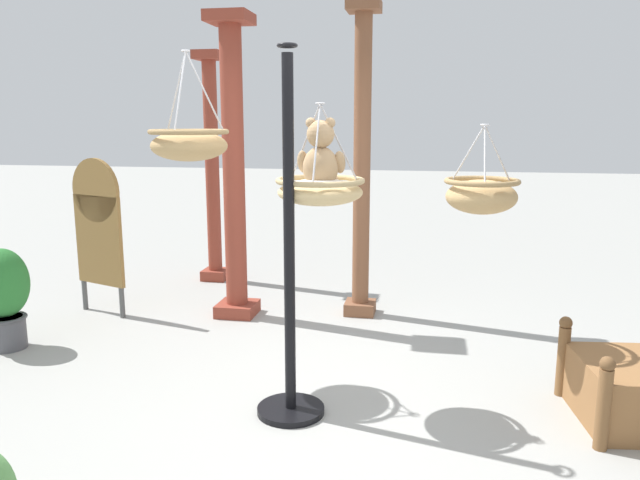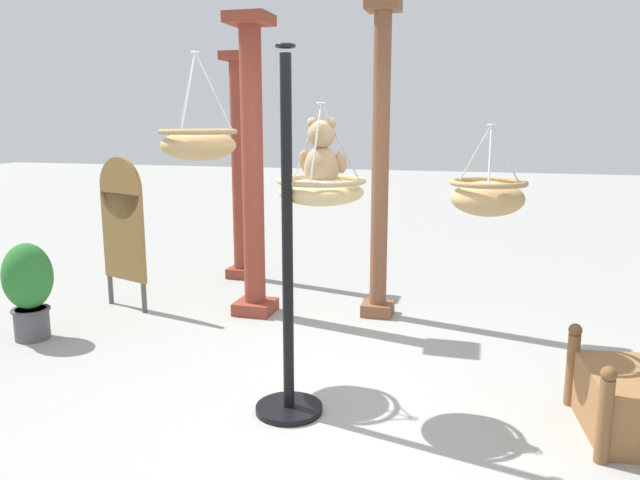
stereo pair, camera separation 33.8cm
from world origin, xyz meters
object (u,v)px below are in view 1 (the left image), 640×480
at_px(potted_plant_bushy_green, 4,294).
at_px(hanging_basket_with_teddy, 320,190).
at_px(greenhouse_pillar_far_back, 362,169).
at_px(teddy_bear, 321,159).
at_px(display_pole_central, 290,309).
at_px(greenhouse_pillar_right, 234,175).
at_px(greenhouse_pillar_left, 212,173).
at_px(hanging_basket_right_low, 481,194).
at_px(display_sign_board, 98,223).
at_px(hanging_basket_left_high, 189,144).

bearing_deg(potted_plant_bushy_green, hanging_basket_with_teddy, -9.49).
bearing_deg(potted_plant_bushy_green, greenhouse_pillar_far_back, 27.68).
distance_m(hanging_basket_with_teddy, teddy_bear, 0.20).
distance_m(display_pole_central, potted_plant_bushy_green, 2.70).
xyz_separation_m(greenhouse_pillar_right, greenhouse_pillar_far_back, (1.18, 0.25, 0.05)).
bearing_deg(teddy_bear, potted_plant_bushy_green, 170.96).
bearing_deg(potted_plant_bushy_green, display_pole_central, -15.28).
bearing_deg(greenhouse_pillar_left, hanging_basket_right_low, -42.20).
xyz_separation_m(hanging_basket_right_low, greenhouse_pillar_left, (-2.85, 2.59, -0.11)).
distance_m(teddy_bear, greenhouse_pillar_right, 2.02).
bearing_deg(display_sign_board, hanging_basket_right_low, -17.79).
height_order(hanging_basket_with_teddy, display_sign_board, hanging_basket_with_teddy).
bearing_deg(hanging_basket_left_high, display_sign_board, 140.52).
bearing_deg(display_sign_board, greenhouse_pillar_far_back, 10.21).
bearing_deg(display_sign_board, potted_plant_bushy_green, -106.08).
bearing_deg(teddy_bear, greenhouse_pillar_far_back, 88.42).
bearing_deg(teddy_bear, hanging_basket_with_teddy, -90.00).
bearing_deg(hanging_basket_left_high, display_pole_central, -31.84).
distance_m(hanging_basket_with_teddy, display_sign_board, 2.91).
height_order(greenhouse_pillar_left, display_sign_board, greenhouse_pillar_left).
relative_size(hanging_basket_left_high, hanging_basket_right_low, 1.27).
bearing_deg(hanging_basket_left_high, hanging_basket_with_teddy, -15.40).
bearing_deg(greenhouse_pillar_far_back, greenhouse_pillar_left, 151.43).
bearing_deg(hanging_basket_left_high, greenhouse_pillar_far_back, 57.69).
bearing_deg(display_pole_central, teddy_bear, 61.17).
xyz_separation_m(display_pole_central, greenhouse_pillar_far_back, (0.20, 2.18, 0.72)).
bearing_deg(display_pole_central, display_sign_board, 143.15).
bearing_deg(hanging_basket_right_low, hanging_basket_left_high, -177.69).
bearing_deg(display_pole_central, hanging_basket_left_high, 148.16).
xyz_separation_m(teddy_bear, hanging_basket_right_low, (1.04, 0.33, -0.25)).
bearing_deg(teddy_bear, hanging_basket_left_high, 165.82).
distance_m(hanging_basket_with_teddy, hanging_basket_left_high, 1.07).
relative_size(hanging_basket_right_low, greenhouse_pillar_right, 0.21).
height_order(hanging_basket_right_low, potted_plant_bushy_green, hanging_basket_right_low).
relative_size(greenhouse_pillar_right, greenhouse_pillar_far_back, 0.96).
height_order(greenhouse_pillar_left, greenhouse_pillar_right, greenhouse_pillar_right).
xyz_separation_m(hanging_basket_with_teddy, teddy_bear, (0.00, 0.02, 0.20)).
bearing_deg(greenhouse_pillar_right, display_pole_central, -62.92).
xyz_separation_m(hanging_basket_left_high, greenhouse_pillar_left, (-0.82, 2.67, -0.44)).
height_order(hanging_basket_with_teddy, potted_plant_bushy_green, hanging_basket_with_teddy).
bearing_deg(greenhouse_pillar_far_back, teddy_bear, -91.58).
relative_size(greenhouse_pillar_left, potted_plant_bushy_green, 3.11).
bearing_deg(hanging_basket_with_teddy, display_pole_central, -120.96).
bearing_deg(hanging_basket_with_teddy, potted_plant_bushy_green, 170.51).
relative_size(display_pole_central, hanging_basket_left_high, 3.05).
bearing_deg(potted_plant_bushy_green, greenhouse_pillar_right, 36.94).
distance_m(greenhouse_pillar_right, display_sign_board, 1.41).
distance_m(hanging_basket_with_teddy, greenhouse_pillar_far_back, 1.93).
relative_size(hanging_basket_left_high, potted_plant_bushy_green, 0.89).
distance_m(greenhouse_pillar_left, potted_plant_bushy_green, 2.77).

